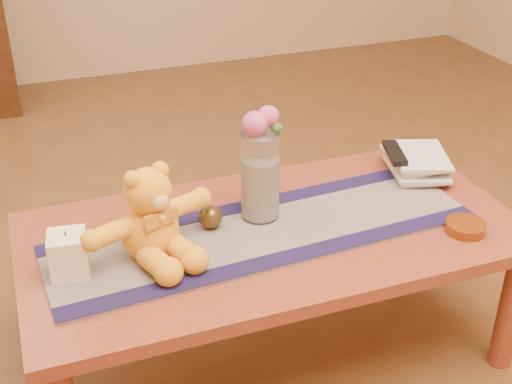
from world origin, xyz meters
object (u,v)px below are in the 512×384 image
object	(u,v)px
glass_vase	(260,176)
book_bottom	(392,172)
pillar_candle	(69,254)
amber_dish	(465,227)
tv_remote	(395,153)
bronze_ball	(210,217)
teddy_bear	(149,213)

from	to	relation	value
glass_vase	book_bottom	size ratio (longest dim) A/B	1.17
pillar_candle	amber_dish	world-z (taller)	pillar_candle
tv_remote	amber_dish	xyz separation A→B (m)	(0.02, -0.36, -0.07)
bronze_ball	pillar_candle	bearing A→B (deg)	-167.74
pillar_candle	glass_vase	xyz separation A→B (m)	(0.55, 0.10, 0.07)
glass_vase	bronze_ball	bearing A→B (deg)	-175.44
teddy_bear	book_bottom	distance (m)	0.86
teddy_bear	tv_remote	world-z (taller)	teddy_bear
pillar_candle	book_bottom	size ratio (longest dim) A/B	0.51
teddy_bear	glass_vase	size ratio (longest dim) A/B	1.38
glass_vase	book_bottom	distance (m)	0.52
amber_dish	tv_remote	bearing A→B (deg)	93.76
glass_vase	book_bottom	world-z (taller)	glass_vase
book_bottom	amber_dish	size ratio (longest dim) A/B	1.96
book_bottom	tv_remote	distance (m)	0.08
book_bottom	bronze_ball	bearing A→B (deg)	-156.67
teddy_bear	book_bottom	size ratio (longest dim) A/B	1.61
bronze_ball	tv_remote	xyz separation A→B (m)	(0.64, 0.10, 0.04)
tv_remote	teddy_bear	bearing A→B (deg)	-151.94
bronze_ball	book_bottom	bearing A→B (deg)	9.96
teddy_bear	glass_vase	distance (m)	0.35
amber_dish	teddy_bear	bearing A→B (deg)	167.43
tv_remote	amber_dish	bearing A→B (deg)	-69.87
teddy_bear	pillar_candle	distance (m)	0.22
teddy_bear	pillar_candle	xyz separation A→B (m)	(-0.21, -0.02, -0.06)
teddy_bear	book_bottom	bearing A→B (deg)	-7.50
pillar_candle	bronze_ball	size ratio (longest dim) A/B	1.68
teddy_bear	bronze_ball	size ratio (longest dim) A/B	5.33
amber_dish	bronze_ball	bearing A→B (deg)	158.96
pillar_candle	amber_dish	xyz separation A→B (m)	(1.06, -0.17, -0.05)
teddy_bear	tv_remote	bearing A→B (deg)	-8.09
bronze_ball	tv_remote	bearing A→B (deg)	9.18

